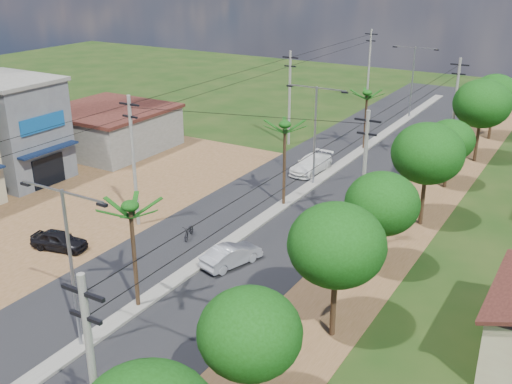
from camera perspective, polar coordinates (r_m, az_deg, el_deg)
ground at (r=30.26m, az=-16.25°, el=-14.02°), size 160.00×160.00×0.00m
road at (r=40.24m, az=-0.75°, el=-3.68°), size 12.00×110.00×0.04m
median at (r=42.57m, az=1.36°, el=-2.12°), size 1.00×90.00×0.18m
dirt_lot_west at (r=45.09m, az=-22.17°, el=-2.50°), size 18.00×46.00×0.04m
dirt_shoulder_east at (r=36.97m, az=10.62°, el=-6.51°), size 5.00×90.00×0.03m
shophouse_grey at (r=52.51m, az=-22.40°, el=5.56°), size 9.00×6.40×8.30m
low_shed at (r=58.64m, az=-13.83°, el=5.89°), size 10.40×10.40×3.95m
tree_east_b at (r=22.86m, az=-0.60°, el=-13.30°), size 4.00×4.00×5.83m
tree_east_c at (r=27.72m, az=7.70°, el=-5.02°), size 4.60×4.60×6.83m
tree_east_d at (r=34.03m, az=11.92°, el=-1.10°), size 4.20×4.20×6.13m
tree_east_e at (r=40.98m, az=16.04°, el=3.54°), size 4.80×4.80×7.14m
tree_east_f at (r=48.88m, az=18.01°, el=4.71°), size 3.80×3.80×5.52m
tree_east_g at (r=56.07m, az=20.75°, el=7.87°), size 5.00×5.00×7.38m
tree_east_h at (r=63.97m, az=21.84°, el=8.72°), size 4.40×4.40×6.52m
palm_median_near at (r=30.00m, az=-11.87°, el=-1.76°), size 2.00×2.00×6.15m
palm_median_mid at (r=42.28m, az=2.77°, el=6.06°), size 2.00×2.00×6.55m
palm_median_far at (r=56.65m, az=10.54°, el=9.05°), size 2.00×2.00×5.85m
streetlight_near at (r=27.83m, az=-17.27°, el=-5.94°), size 5.10×0.18×8.00m
streetlight_mid at (r=46.89m, az=5.66°, el=6.12°), size 5.10×0.18×8.00m
streetlight_far at (r=69.81m, az=14.70°, el=10.64°), size 5.10×0.18×8.00m
utility_pole_w_b at (r=40.24m, az=-11.60°, el=3.12°), size 1.60×0.24×9.00m
utility_pole_w_c at (r=57.75m, az=3.22°, el=9.10°), size 1.60×0.24×9.00m
utility_pole_w_d at (r=76.65m, az=10.73°, el=11.86°), size 1.60×0.24×9.00m
utility_pole_e_b at (r=36.22m, az=10.22°, el=1.15°), size 1.60×0.24×9.00m
utility_pole_e_c at (r=56.60m, az=18.40°, el=7.78°), size 1.60×0.24×9.00m
car_silver_mid at (r=35.67m, az=-2.36°, el=-6.08°), size 2.44×4.14×1.29m
car_white_far at (r=51.00m, az=5.26°, el=2.62°), size 2.33×5.02×1.42m
car_parked_dark at (r=39.46m, az=-18.24°, el=-4.43°), size 3.83×2.22×1.23m
moto_rider_west_a at (r=39.26m, az=-6.39°, el=-3.78°), size 1.20×1.87×0.93m
moto_rider_west_b at (r=51.97m, az=6.12°, el=2.69°), size 0.64×1.64×0.96m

